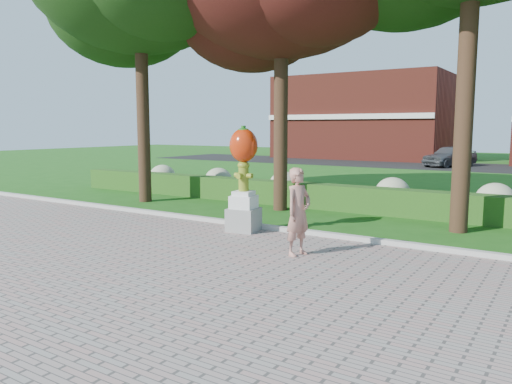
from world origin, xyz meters
TOP-DOWN VIEW (x-y plane):
  - ground at (0.00, 0.00)m, footprint 100.00×100.00m
  - walkway at (0.00, -4.00)m, footprint 40.00×14.00m
  - curb at (0.00, 3.00)m, footprint 40.00×0.18m
  - lawn_hedge at (0.00, 7.00)m, footprint 24.00×0.70m
  - hydrangea_row at (0.57, 8.00)m, footprint 20.10×1.10m
  - street at (0.00, 28.00)m, footprint 50.00×8.00m
  - building_left at (-10.00, 34.00)m, footprint 14.00×8.00m
  - hydrant_sculpture at (-1.03, 2.50)m, footprint 0.82×0.82m
  - woman at (1.26, 1.11)m, footprint 0.55×0.72m
  - parked_car at (-1.34, 27.53)m, footprint 3.27×4.58m

SIDE VIEW (x-z plane):
  - ground at x=0.00m, z-range 0.00..0.00m
  - street at x=0.00m, z-range 0.00..0.02m
  - walkway at x=0.00m, z-range 0.00..0.04m
  - curb at x=0.00m, z-range 0.00..0.15m
  - lawn_hedge at x=0.00m, z-range 0.00..0.80m
  - hydrangea_row at x=0.57m, z-range 0.06..1.04m
  - parked_car at x=-1.34m, z-range 0.02..1.47m
  - woman at x=1.26m, z-range 0.04..1.83m
  - hydrant_sculpture at x=-1.03m, z-range 0.12..2.75m
  - building_left at x=-10.00m, z-range 0.00..7.00m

